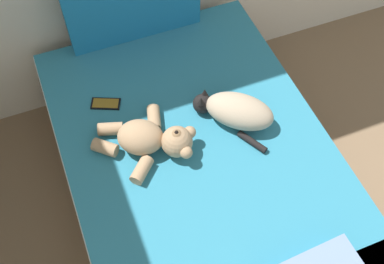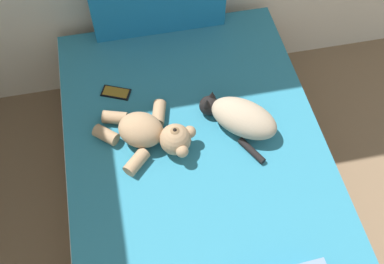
{
  "view_description": "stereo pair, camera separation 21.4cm",
  "coord_description": "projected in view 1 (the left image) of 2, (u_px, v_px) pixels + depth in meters",
  "views": [
    {
      "loc": [
        0.76,
        2.34,
        2.47
      ],
      "look_at": [
        1.22,
        3.49,
        0.64
      ],
      "focal_mm": 43.98,
      "sensor_mm": 36.0,
      "label": 1
    },
    {
      "loc": [
        0.97,
        2.28,
        2.47
      ],
      "look_at": [
        1.22,
        3.49,
        0.64
      ],
      "focal_mm": 43.98,
      "sensor_mm": 36.0,
      "label": 2
    }
  ],
  "objects": [
    {
      "name": "bed",
      "position": [
        201.0,
        184.0,
        2.46
      ],
      "size": [
        1.3,
        1.96,
        0.55
      ],
      "color": "brown",
      "rests_on": "ground_plane"
    },
    {
      "name": "cat",
      "position": [
        236.0,
        111.0,
        2.29
      ],
      "size": [
        0.38,
        0.41,
        0.15
      ],
      "color": "tan",
      "rests_on": "bed"
    },
    {
      "name": "teddy_bear",
      "position": [
        151.0,
        139.0,
        2.2
      ],
      "size": [
        0.49,
        0.4,
        0.16
      ],
      "color": "tan",
      "rests_on": "bed"
    },
    {
      "name": "cell_phone",
      "position": [
        106.0,
        104.0,
        2.4
      ],
      "size": [
        0.16,
        0.13,
        0.01
      ],
      "color": "black",
      "rests_on": "bed"
    }
  ]
}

